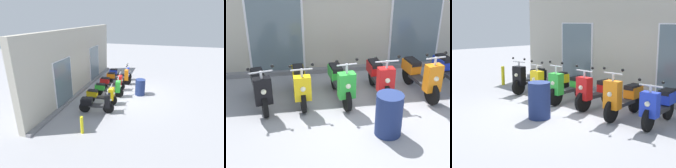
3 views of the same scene
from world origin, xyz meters
The scene contains 10 objects.
ground_plane centered at (0.00, 0.00, 0.00)m, with size 40.00×40.00×0.00m, color #939399.
storefront_facade centered at (0.00, 2.96, 1.73)m, with size 9.79×0.50×3.58m.
scooter_black centered at (-2.41, 0.97, 0.48)m, with size 0.67×1.59×1.21m.
scooter_yellow centered at (-1.47, 1.08, 0.46)m, with size 0.56×1.63×1.17m.
scooter_green centered at (-0.51, 0.99, 0.48)m, with size 0.54×1.68×1.26m.
scooter_red centered at (0.50, 1.09, 0.48)m, with size 0.62×1.60×1.22m.
scooter_orange centered at (1.53, 0.94, 0.52)m, with size 0.60×1.69×1.30m.
scooter_blue centered at (2.45, 1.08, 0.49)m, with size 0.64×1.63×1.14m.
trash_bin centered at (0.21, -0.62, 0.45)m, with size 0.54×0.54×0.90m, color navy.
curb_bollard centered at (-4.07, 0.95, 0.35)m, with size 0.12×0.12×0.70m, color yellow.
Camera 1 is at (-9.44, -1.78, 4.15)m, focal length 29.55 mm.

